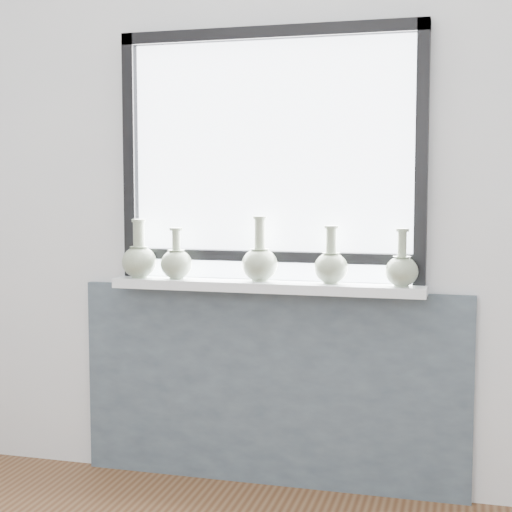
% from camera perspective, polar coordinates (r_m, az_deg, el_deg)
% --- Properties ---
extents(back_wall, '(3.60, 0.02, 2.60)m').
position_cam_1_polar(back_wall, '(3.34, 1.17, 5.18)').
color(back_wall, silver).
rests_on(back_wall, ground).
extents(apron_panel, '(1.70, 0.03, 0.86)m').
position_cam_1_polar(apron_panel, '(3.43, 1.02, -9.52)').
color(apron_panel, '#505E6B').
rests_on(apron_panel, ground).
extents(windowsill, '(1.32, 0.18, 0.04)m').
position_cam_1_polar(windowsill, '(3.27, 0.74, -2.19)').
color(windowsill, white).
rests_on(windowsill, apron_panel).
extents(window, '(1.30, 0.06, 1.05)m').
position_cam_1_polar(window, '(3.31, 1.02, 7.63)').
color(window, black).
rests_on(window, windowsill).
extents(vase_a, '(0.15, 0.15, 0.25)m').
position_cam_1_polar(vase_a, '(3.42, -8.50, -0.21)').
color(vase_a, '#8F9F83').
rests_on(vase_a, windowsill).
extents(vase_b, '(0.14, 0.14, 0.22)m').
position_cam_1_polar(vase_b, '(3.36, -5.82, -0.45)').
color(vase_b, '#8F9F83').
rests_on(vase_b, windowsill).
extents(vase_c, '(0.15, 0.15, 0.27)m').
position_cam_1_polar(vase_c, '(3.26, 0.27, -0.39)').
color(vase_c, '#8F9F83').
rests_on(vase_c, windowsill).
extents(vase_d, '(0.14, 0.14, 0.24)m').
position_cam_1_polar(vase_d, '(3.20, 5.47, -0.65)').
color(vase_d, '#8F9F83').
rests_on(vase_d, windowsill).
extents(vase_e, '(0.13, 0.13, 0.23)m').
position_cam_1_polar(vase_e, '(3.14, 10.55, -0.92)').
color(vase_e, '#8F9F83').
rests_on(vase_e, windowsill).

